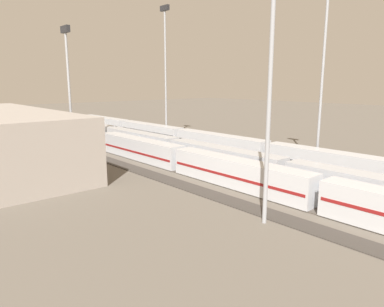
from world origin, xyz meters
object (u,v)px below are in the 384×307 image
light_mast_1 (68,74)px  light_mast_2 (324,47)px  train_on_track_0 (219,144)px  light_mast_0 (165,58)px  train_on_track_3 (237,173)px  train_on_track_2 (168,147)px  light_mast_3 (271,50)px

light_mast_1 → light_mast_2: size_ratio=0.76×
train_on_track_0 → light_mast_0: 26.97m
light_mast_2 → train_on_track_0: bearing=11.6°
train_on_track_0 → light_mast_2: bearing=-168.4°
light_mast_0 → train_on_track_3: bearing=156.0°
light_mast_1 → train_on_track_2: bearing=-131.1°
light_mast_1 → light_mast_3: light_mast_3 is taller
light_mast_0 → light_mast_1: (-4.65, 25.75, -4.13)m
light_mast_2 → train_on_track_2: bearing=31.5°
train_on_track_0 → light_mast_0: (20.25, -2.10, 17.69)m
light_mast_3 → train_on_track_0: bearing=-38.2°
light_mast_0 → light_mast_3: light_mast_0 is taller
light_mast_3 → light_mast_2: bearing=-70.6°
train_on_track_0 → light_mast_1: (15.60, 23.65, 13.56)m
train_on_track_0 → light_mast_1: 31.41m
train_on_track_2 → light_mast_3: 37.38m
train_on_track_2 → light_mast_2: 31.99m
train_on_track_3 → light_mast_3: 19.48m
train_on_track_3 → light_mast_0: size_ratio=2.26×
light_mast_0 → light_mast_2: light_mast_0 is taller
light_mast_1 → light_mast_3: bearing=-178.2°
train_on_track_0 → light_mast_2: light_mast_2 is taller
train_on_track_3 → light_mast_3: (-10.12, 7.28, 14.97)m
light_mast_0 → light_mast_1: size_ratio=1.32×
light_mast_0 → light_mast_2: (-39.36, -1.84, -0.05)m
train_on_track_3 → light_mast_0: bearing=-24.0°
light_mast_3 → light_mast_0: bearing=-26.6°
train_on_track_3 → light_mast_1: 37.44m
train_on_track_0 → light_mast_3: 39.01m
train_on_track_3 → train_on_track_0: size_ratio=0.60×
train_on_track_0 → light_mast_2: 26.30m
light_mast_0 → light_mast_2: 39.41m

